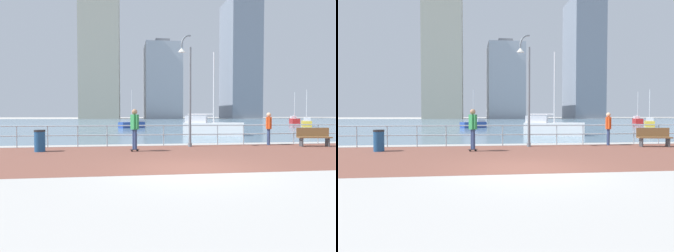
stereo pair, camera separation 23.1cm
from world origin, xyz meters
TOP-DOWN VIEW (x-y plane):
  - ground at (0.00, 40.00)m, footprint 220.00×220.00m
  - brick_paving at (0.00, 3.02)m, footprint 28.00×7.38m
  - harbor_water at (0.00, 51.71)m, footprint 180.00×88.00m
  - waterfront_railing at (-0.00, 6.71)m, footprint 25.25×0.06m
  - lamppost at (1.09, 6.03)m, footprint 0.75×0.55m
  - skateboarder at (-1.51, 4.56)m, footprint 0.41×0.54m
  - bystander at (5.41, 6.36)m, footprint 0.33×0.55m
  - trash_bin at (-5.50, 4.99)m, footprint 0.46×0.46m
  - park_bench at (7.32, 5.43)m, footprint 1.65×0.68m
  - sailboat_blue at (4.51, 13.89)m, footprint 4.62×2.94m
  - sailboat_gray at (-1.13, 27.24)m, footprint 3.13×2.59m
  - sailboat_yellow at (26.74, 40.80)m, footprint 2.46×3.99m
  - sailboat_ivory at (21.16, 28.25)m, footprint 2.50×3.47m
  - tower_steel at (41.34, 105.08)m, footprint 11.40×16.38m
  - tower_brick at (-10.47, 99.71)m, footprint 12.72×17.88m
  - tower_slate at (11.05, 103.40)m, footprint 12.59×17.44m

SIDE VIEW (x-z plane):
  - ground at x=0.00m, z-range 0.00..0.00m
  - harbor_water at x=0.00m, z-range 0.00..0.00m
  - brick_paving at x=0.00m, z-range 0.00..0.01m
  - sailboat_gray at x=-1.13m, z-range -1.78..2.62m
  - sailboat_ivory at x=21.16m, z-range -1.92..2.82m
  - trash_bin at x=-5.50m, z-range 0.00..0.93m
  - park_bench at x=7.32m, z-range 0.02..0.94m
  - sailboat_yellow at x=26.74m, z-range -2.17..3.20m
  - sailboat_blue at x=4.51m, z-range -2.52..3.70m
  - waterfront_railing at x=0.00m, z-range 0.20..1.26m
  - bystander at x=5.41m, z-range 0.15..1.83m
  - skateboarder at x=-1.51m, z-range 0.19..2.00m
  - lamppost at x=1.09m, z-range 0.29..5.72m
  - tower_slate at x=11.05m, z-range -0.83..27.42m
  - tower_brick at x=-10.47m, z-range -0.83..44.63m
  - tower_steel at x=41.34m, z-range -0.83..45.50m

